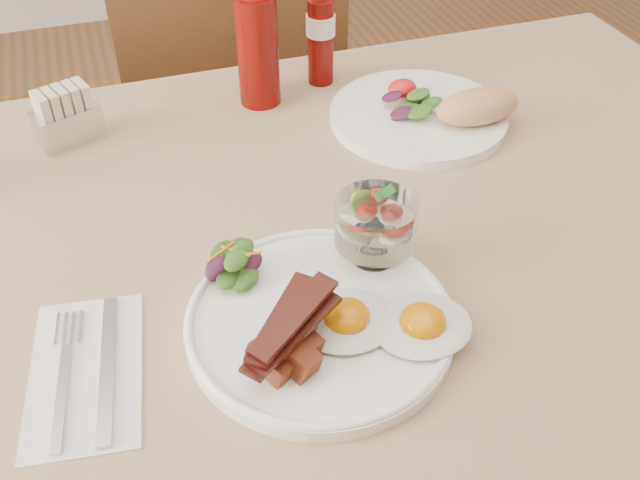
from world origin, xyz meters
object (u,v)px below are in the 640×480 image
second_plate (432,112)px  hot_sauce_bottle (321,36)px  table (337,275)px  sugar_caddy (67,118)px  main_plate (320,322)px  ketchup_bottle (258,49)px  fruit_cup (375,223)px  chair_far (231,116)px

second_plate → hot_sauce_bottle: 0.21m
table → sugar_caddy: 0.44m
main_plate → ketchup_bottle: ketchup_bottle is taller
table → second_plate: second_plate is taller
main_plate → table: bearing=64.3°
fruit_cup → hot_sauce_bottle: (0.08, 0.44, 0.01)m
ketchup_bottle → chair_far: bearing=87.7°
second_plate → ketchup_bottle: 0.27m
fruit_cup → chair_far: bearing=90.8°
second_plate → hot_sauce_bottle: (-0.11, 0.17, 0.06)m
ketchup_bottle → second_plate: bearing=-32.3°
second_plate → sugar_caddy: (-0.51, 0.12, 0.02)m
chair_far → hot_sauce_bottle: size_ratio=5.86×
table → ketchup_bottle: size_ratio=7.23×
second_plate → ketchup_bottle: ketchup_bottle is taller
fruit_cup → sugar_caddy: 0.49m
second_plate → chair_far: bearing=113.1°
main_plate → ketchup_bottle: 0.48m
chair_far → fruit_cup: (0.01, -0.75, 0.29)m
fruit_cup → second_plate: (0.20, 0.26, -0.05)m
chair_far → second_plate: (0.21, -0.49, 0.24)m
hot_sauce_bottle → sugar_caddy: size_ratio=1.59×
chair_far → main_plate: size_ratio=3.32×
table → second_plate: (0.21, 0.18, 0.11)m
fruit_cup → ketchup_bottle: (-0.02, 0.41, 0.02)m
ketchup_bottle → sugar_caddy: bearing=-176.0°
fruit_cup → ketchup_bottle: 0.41m
table → ketchup_bottle: 0.36m
fruit_cup → second_plate: bearing=53.2°
table → main_plate: 0.20m
table → second_plate: bearing=40.2°
table → sugar_caddy: (-0.30, 0.30, 0.12)m
second_plate → main_plate: bearing=-130.5°
ketchup_bottle → hot_sauce_bottle: bearing=15.7°
main_plate → sugar_caddy: size_ratio=2.81×
chair_far → main_plate: bearing=-95.3°
ketchup_bottle → main_plate: bearing=-97.4°
second_plate → sugar_caddy: 0.52m
main_plate → second_plate: second_plate is taller
chair_far → sugar_caddy: 0.54m
table → sugar_caddy: bearing=135.0°
chair_far → main_plate: chair_far is taller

